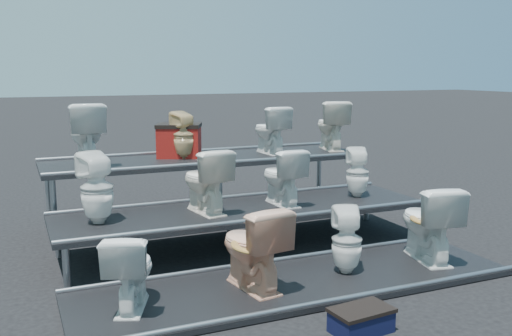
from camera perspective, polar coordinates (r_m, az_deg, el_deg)
name	(u,v)px	position (r m, az deg, el deg)	size (l,w,h in m)	color
ground	(244,247)	(6.58, -1.16, -7.93)	(80.00, 80.00, 0.00)	black
tier_front	(297,283)	(5.46, 4.13, -11.43)	(4.20, 1.20, 0.06)	black
tier_mid	(244,228)	(6.51, -1.17, -6.00)	(4.20, 1.20, 0.46)	black
tier_back	(208,189)	(7.65, -4.87, -2.11)	(4.20, 1.20, 0.86)	black
toilet_0	(130,270)	(4.85, -12.48, -9.90)	(0.37, 0.64, 0.65)	white
toilet_1	(252,247)	(5.14, -0.36, -7.87)	(0.43, 0.75, 0.77)	#E9AB8B
toilet_2	(347,240)	(5.60, 9.07, -7.14)	(0.29, 0.30, 0.65)	white
toilet_3	(428,222)	(6.14, 16.82, -5.21)	(0.45, 0.78, 0.80)	white
toilet_4	(97,188)	(5.97, -15.62, -1.95)	(0.33, 0.34, 0.73)	white
toilet_5	(205,181)	(6.22, -5.11, -1.26)	(0.40, 0.70, 0.71)	white
toilet_6	(282,176)	(6.57, 2.62, -0.85)	(0.37, 0.65, 0.66)	white
toilet_7	(357,172)	(7.08, 10.12, -0.44)	(0.27, 0.28, 0.61)	white
toilet_8	(86,134)	(7.19, -16.62, 3.28)	(0.42, 0.74, 0.76)	white
toilet_9	(184,135)	(7.44, -7.23, 3.27)	(0.28, 0.28, 0.62)	#D3B57C
toilet_10	(270,130)	(7.87, 1.43, 3.84)	(0.37, 0.64, 0.65)	white
toilet_11	(331,125)	(8.32, 7.53, 4.27)	(0.40, 0.69, 0.71)	white
red_crate	(179,142)	(7.63, -7.68, 2.58)	(0.55, 0.44, 0.39)	maroon
step_stool	(361,322)	(4.63, 10.47, -14.89)	(0.46, 0.27, 0.16)	black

